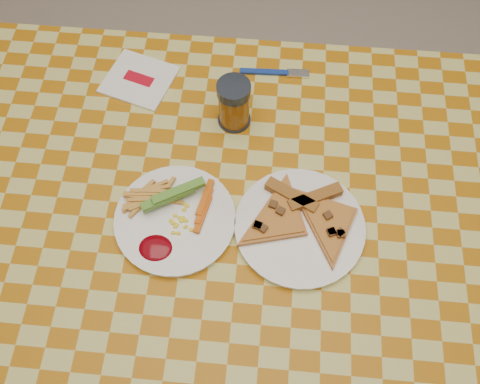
# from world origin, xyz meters

# --- Properties ---
(ground) EXTENTS (8.00, 8.00, 0.00)m
(ground) POSITION_xyz_m (0.00, 0.00, 0.00)
(ground) COLOR #C1B19C
(ground) RESTS_ON ground
(table) EXTENTS (1.28, 0.88, 0.76)m
(table) POSITION_xyz_m (0.00, 0.00, 0.68)
(table) COLOR white
(table) RESTS_ON ground
(plate_left) EXTENTS (0.27, 0.27, 0.01)m
(plate_left) POSITION_xyz_m (-0.12, -0.03, 0.76)
(plate_left) COLOR white
(plate_left) RESTS_ON table
(plate_right) EXTENTS (0.31, 0.31, 0.01)m
(plate_right) POSITION_xyz_m (0.11, -0.02, 0.76)
(plate_right) COLOR white
(plate_right) RESTS_ON table
(fries_veggies) EXTENTS (0.19, 0.17, 0.04)m
(fries_veggies) POSITION_xyz_m (-0.13, -0.01, 0.78)
(fries_veggies) COLOR gold
(fries_veggies) RESTS_ON plate_left
(pizza_slices) EXTENTS (0.30, 0.24, 0.02)m
(pizza_slices) POSITION_xyz_m (0.11, -0.01, 0.78)
(pizza_slices) COLOR #B47937
(pizza_slices) RESTS_ON plate_right
(drink_glass) EXTENTS (0.07, 0.07, 0.11)m
(drink_glass) POSITION_xyz_m (-0.03, 0.21, 0.81)
(drink_glass) COLOR black
(drink_glass) RESTS_ON table
(napkin) EXTENTS (0.17, 0.16, 0.01)m
(napkin) POSITION_xyz_m (-0.25, 0.30, 0.76)
(napkin) COLOR white
(napkin) RESTS_ON table
(fork) EXTENTS (0.15, 0.02, 0.01)m
(fork) POSITION_xyz_m (0.04, 0.34, 0.76)
(fork) COLOR navy
(fork) RESTS_ON table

